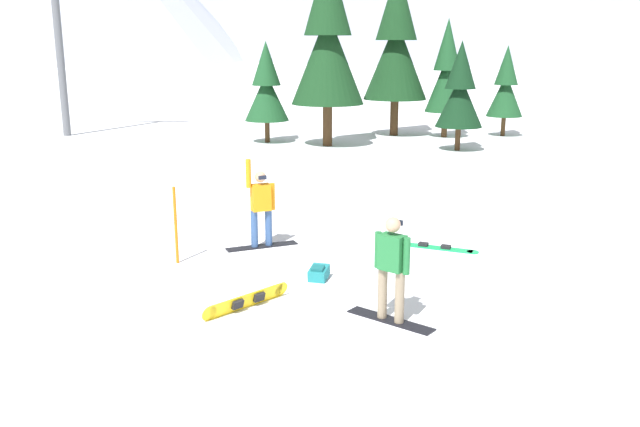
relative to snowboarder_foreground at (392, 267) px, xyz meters
The scene contains 14 objects.
ground_plane 3.23m from the snowboarder_foreground, behind, with size 800.00×800.00×0.00m, color white.
snowboarder_foreground is the anchor object (origin of this frame).
snowboarder_midground 4.68m from the snowboarder_foreground, 124.61° to the left, with size 1.52×0.96×1.93m.
loose_snowboard_near_left 2.50m from the snowboarder_foreground, behind, with size 1.26×1.43×0.27m.
loose_snowboard_far_spare 4.25m from the snowboarder_foreground, 75.19° to the left, with size 1.87×0.85×0.09m.
backpack_teal 2.37m from the snowboarder_foreground, 124.53° to the left, with size 0.40×0.55×0.29m.
trail_marker_pole 4.94m from the snowboarder_foreground, 147.69° to the left, with size 0.06×0.06×1.56m, color orange.
pine_tree_young 22.75m from the snowboarder_foreground, 87.93° to the left, with size 2.97×2.97×7.77m.
pine_tree_broad 23.46m from the snowboarder_foreground, 75.19° to the left, with size 1.68×1.68×4.21m.
pine_tree_twin 18.29m from the snowboarder_foreground, 79.69° to the left, with size 1.91×1.91×4.40m.
pine_tree_tall 19.29m from the snowboarder_foreground, 96.51° to the left, with size 3.06×3.06×8.08m.
pine_tree_short 22.29m from the snowboarder_foreground, 81.86° to the left, with size 1.90×1.90×5.41m.
pine_tree_leaning 20.33m from the snowboarder_foreground, 103.93° to the left, with size 1.94×1.94×4.40m.
ski_lift_tower 26.40m from the snowboarder_foreground, 124.79° to the left, with size 3.11×0.36×11.02m.
Camera 1 is at (2.70, -9.91, 4.27)m, focal length 37.94 mm.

